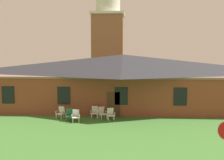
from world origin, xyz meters
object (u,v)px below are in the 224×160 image
lawn_chair_far_side (111,114)px  lawn_chair_near_door (70,115)px  lawn_chair_left_end (76,116)px  lawn_chair_by_porch (61,112)px  lawn_chair_middle (95,112)px  lawn_chair_right_end (102,112)px

lawn_chair_far_side → lawn_chair_near_door: bearing=-170.8°
lawn_chair_near_door → lawn_chair_left_end: 0.68m
lawn_chair_by_porch → lawn_chair_near_door: same height
lawn_chair_middle → lawn_chair_far_side: (1.38, -0.68, 0.00)m
lawn_chair_by_porch → lawn_chair_left_end: size_ratio=1.00×
lawn_chair_right_end → lawn_chair_far_side: size_ratio=1.00×
lawn_chair_middle → lawn_chair_far_side: size_ratio=1.00×
lawn_chair_near_door → lawn_chair_by_porch: bearing=136.4°
lawn_chair_near_door → lawn_chair_far_side: 3.27m
lawn_chair_near_door → lawn_chair_right_end: same height
lawn_chair_by_porch → lawn_chair_middle: (2.79, 0.32, 0.00)m
lawn_chair_by_porch → lawn_chair_left_end: 1.96m
lawn_chair_right_end → lawn_chair_far_side: 0.86m
lawn_chair_by_porch → lawn_chair_left_end: (1.51, -1.25, 0.00)m
lawn_chair_by_porch → lawn_chair_far_side: bearing=-5.0°
lawn_chair_left_end → lawn_chair_far_side: bearing=18.3°
lawn_chair_left_end → lawn_chair_far_side: same height
lawn_chair_by_porch → lawn_chair_middle: size_ratio=1.00×
lawn_chair_middle → lawn_chair_right_end: bearing=-19.1°
lawn_chair_middle → lawn_chair_near_door: bearing=-147.0°
lawn_chair_right_end → lawn_chair_left_end: bearing=-145.1°
lawn_chair_right_end → lawn_chair_far_side: (0.73, -0.46, 0.00)m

